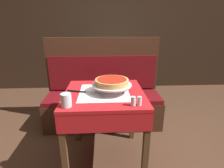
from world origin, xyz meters
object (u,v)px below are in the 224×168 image
at_px(booth_bench, 103,101).
at_px(condiment_caddy, 105,56).
at_px(dining_table_front, 104,103).
at_px(dining_table_rear, 110,64).
at_px(water_glass_near, 66,100).
at_px(deep_dish_pizza, 112,81).
at_px(pepper_shaker, 139,101).
at_px(pizza_pan_stand, 112,85).
at_px(pizza_server, 82,92).
at_px(salt_shaker, 133,101).

distance_m(booth_bench, condiment_caddy, 1.13).
distance_m(dining_table_front, condiment_caddy, 1.78).
bearing_deg(dining_table_rear, water_glass_near, -101.92).
distance_m(deep_dish_pizza, pepper_shaker, 0.37).
relative_size(dining_table_front, pizza_pan_stand, 2.05).
height_order(water_glass_near, condiment_caddy, condiment_caddy).
bearing_deg(booth_bench, pizza_pan_stand, -83.56).
relative_size(dining_table_front, pizza_server, 2.72).
xyz_separation_m(pizza_server, pepper_shaker, (0.49, -0.31, 0.03)).
height_order(booth_bench, water_glass_near, booth_bench).
relative_size(dining_table_front, condiment_caddy, 4.92).
bearing_deg(pizza_server, pizza_pan_stand, -0.79).
relative_size(salt_shaker, condiment_caddy, 0.47).
xyz_separation_m(water_glass_near, pepper_shaker, (0.58, -0.01, -0.02)).
relative_size(dining_table_rear, water_glass_near, 7.58).
bearing_deg(pepper_shaker, booth_bench, 105.37).
relative_size(dining_table_rear, deep_dish_pizza, 2.60).
bearing_deg(dining_table_rear, dining_table_front, -94.34).
bearing_deg(water_glass_near, booth_bench, 74.41).
height_order(deep_dish_pizza, water_glass_near, deep_dish_pizza).
relative_size(dining_table_front, booth_bench, 0.48).
bearing_deg(pizza_pan_stand, dining_table_front, -177.55).
relative_size(water_glass_near, salt_shaker, 1.46).
distance_m(dining_table_front, salt_shaker, 0.41).
distance_m(water_glass_near, condiment_caddy, 2.09).
bearing_deg(water_glass_near, dining_table_rear, 78.08).
distance_m(dining_table_rear, deep_dish_pizza, 1.78).
distance_m(booth_bench, pizza_server, 0.88).
relative_size(dining_table_rear, salt_shaker, 11.09).
bearing_deg(pepper_shaker, salt_shaker, -180.00).
relative_size(dining_table_rear, booth_bench, 0.51).
height_order(pizza_server, pepper_shaker, pepper_shaker).
bearing_deg(pepper_shaker, deep_dish_pizza, 123.93).
height_order(dining_table_rear, salt_shaker, salt_shaker).
relative_size(dining_table_front, salt_shaker, 10.46).
bearing_deg(booth_bench, pepper_shaker, -74.63).
bearing_deg(pepper_shaker, dining_table_rear, 93.92).
relative_size(dining_table_rear, pizza_server, 2.88).
bearing_deg(condiment_caddy, pizza_pan_stand, -88.98).
height_order(booth_bench, pizza_pan_stand, booth_bench).
distance_m(booth_bench, deep_dish_pizza, 0.92).
bearing_deg(pizza_pan_stand, water_glass_near, -141.90).
bearing_deg(booth_bench, deep_dish_pizza, -83.56).
bearing_deg(pizza_pan_stand, pepper_shaker, -56.07).
height_order(dining_table_front, salt_shaker, salt_shaker).
height_order(dining_table_rear, deep_dish_pizza, deep_dish_pizza).
bearing_deg(booth_bench, pizza_server, -105.33).
bearing_deg(pizza_pan_stand, deep_dish_pizza, 5.36).
xyz_separation_m(booth_bench, pizza_pan_stand, (0.08, -0.74, 0.50)).
bearing_deg(condiment_caddy, salt_shaker, -84.87).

